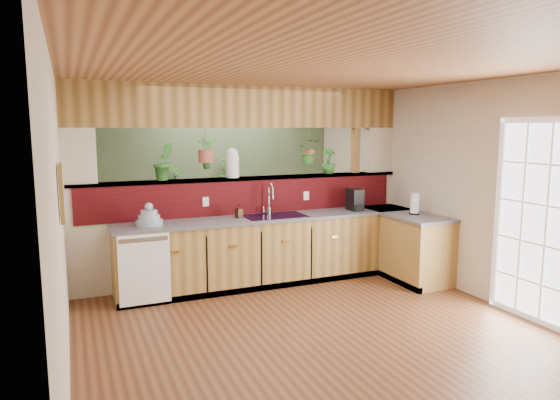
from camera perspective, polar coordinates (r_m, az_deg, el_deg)
name	(u,v)px	position (r m, az deg, el deg)	size (l,w,h in m)	color
ground	(287,308)	(5.84, 0.78, -12.28)	(4.60, 7.00, 0.01)	#57301A
ceiling	(287,76)	(5.50, 0.84, 14.00)	(4.60, 7.00, 0.01)	brown
wall_back	(206,171)	(8.82, -8.43, 3.30)	(4.60, 0.02, 2.60)	beige
wall_left	(61,209)	(5.06, -23.76, -0.97)	(0.02, 7.00, 2.60)	beige
wall_right	(450,187)	(6.78, 18.89, 1.46)	(0.02, 7.00, 2.60)	beige
pass_through_partition	(249,191)	(6.79, -3.56, 0.98)	(4.60, 0.21, 2.60)	beige
pass_through_ledge	(247,178)	(6.76, -3.82, 2.47)	(4.60, 0.21, 0.04)	brown
header_beam	(246,107)	(6.73, -3.90, 10.58)	(4.60, 0.15, 0.55)	brown
sage_backwall	(207,171)	(8.80, -8.40, 3.29)	(4.55, 0.02, 2.55)	#5A744F
countertop	(317,247)	(6.81, 4.30, -5.37)	(4.14, 1.52, 0.90)	olive
dishwasher	(145,269)	(5.93, -15.21, -7.62)	(0.58, 0.03, 0.82)	white
navy_sink	(274,222)	(6.58, -0.64, -2.50)	(0.82, 0.50, 0.18)	black
french_door	(534,223)	(5.90, 26.99, -2.41)	(0.06, 1.02, 2.16)	white
framed_print	(62,193)	(4.23, -23.67, 0.78)	(0.04, 0.35, 0.45)	olive
faucet	(270,197)	(6.68, -1.19, 0.30)	(0.18, 0.18, 0.42)	#B7B7B2
dish_stack	(149,218)	(6.11, -14.72, -2.05)	(0.31, 0.31, 0.27)	#8998B2
soap_dispenser	(239,211)	(6.44, -4.71, -1.26)	(0.08, 0.08, 0.18)	#331D12
coffee_maker	(355,201)	(7.06, 8.58, -0.06)	(0.16, 0.27, 0.30)	black
paper_towel	(415,204)	(6.90, 15.15, -0.47)	(0.14, 0.14, 0.30)	black
glass_jar	(232,163)	(6.68, -5.45, 4.24)	(0.18, 0.18, 0.39)	silver
ledge_plant_left	(164,161)	(6.46, -13.16, 4.31)	(0.26, 0.21, 0.48)	#2A6422
ledge_plant_right	(329,161)	(7.25, 5.59, 4.44)	(0.20, 0.20, 0.36)	#2A6422
hanging_plant_a	(206,143)	(6.57, -8.48, 6.48)	(0.26, 0.21, 0.54)	brown
hanging_plant_b	(309,141)	(7.09, 3.35, 6.74)	(0.39, 0.37, 0.46)	brown
shelving_console	(200,219)	(8.64, -9.08, -2.18)	(1.65, 0.44, 1.10)	black
shelf_plant_a	(174,177)	(8.45, -12.05, 2.63)	(0.21, 0.14, 0.39)	#2A6422
shelf_plant_b	(226,172)	(8.66, -6.15, 3.23)	(0.28, 0.28, 0.49)	#2A6422
floor_plant	(277,234)	(7.94, -0.29, -3.90)	(0.68, 0.59, 0.75)	#2A6422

